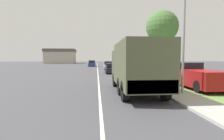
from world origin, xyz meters
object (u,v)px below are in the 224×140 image
car_nearest_ahead (112,69)px  lamp_post (181,15)px  pickup_truck (194,75)px  military_truck (136,65)px  car_second_ahead (108,66)px  car_third_ahead (92,64)px

car_nearest_ahead → lamp_post: lamp_post is taller
pickup_truck → lamp_post: bearing=-132.8°
military_truck → car_nearest_ahead: size_ratio=1.60×
car_nearest_ahead → car_second_ahead: 8.68m
pickup_truck → car_third_ahead: bearing=103.2°
military_truck → car_second_ahead: 23.14m
car_third_ahead → pickup_truck: pickup_truck is taller
car_third_ahead → car_second_ahead: bearing=-75.6°
military_truck → pickup_truck: (4.59, 1.51, -0.80)m
car_second_ahead → lamp_post: bearing=-84.1°
military_truck → car_third_ahead: bearing=95.7°
car_nearest_ahead → car_second_ahead: (0.04, 8.68, 0.07)m
car_nearest_ahead → car_third_ahead: 22.78m
military_truck → lamp_post: lamp_post is taller
car_third_ahead → lamp_post: size_ratio=0.59×
car_second_ahead → lamp_post: lamp_post is taller
car_second_ahead → lamp_post: 24.51m
military_truck → pickup_truck: military_truck is taller
pickup_truck → car_nearest_ahead: bearing=110.3°
car_third_ahead → car_nearest_ahead: bearing=-81.1°
car_third_ahead → pickup_truck: (8.30, -35.45, 0.15)m
car_third_ahead → lamp_post: 38.57m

